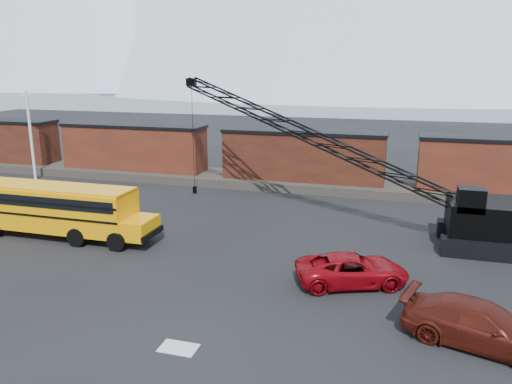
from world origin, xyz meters
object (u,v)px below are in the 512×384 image
(maroon_suv, at_px, (481,325))
(crawler_crane, at_px, (310,136))
(school_bus, at_px, (60,209))
(red_pickup, at_px, (352,270))

(maroon_suv, bearing_deg, crawler_crane, 48.64)
(school_bus, bearing_deg, maroon_suv, -14.59)
(maroon_suv, relative_size, crawler_crane, 0.23)
(school_bus, xyz_separation_m, crawler_crane, (13.49, 8.56, 3.77))
(red_pickup, xyz_separation_m, maroon_suv, (5.12, -4.06, 0.09))
(red_pickup, bearing_deg, school_bus, 62.23)
(school_bus, relative_size, red_pickup, 2.19)
(maroon_suv, distance_m, crawler_crane, 17.78)
(red_pickup, height_order, maroon_suv, maroon_suv)
(maroon_suv, xyz_separation_m, crawler_crane, (-9.20, 14.46, 4.74))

